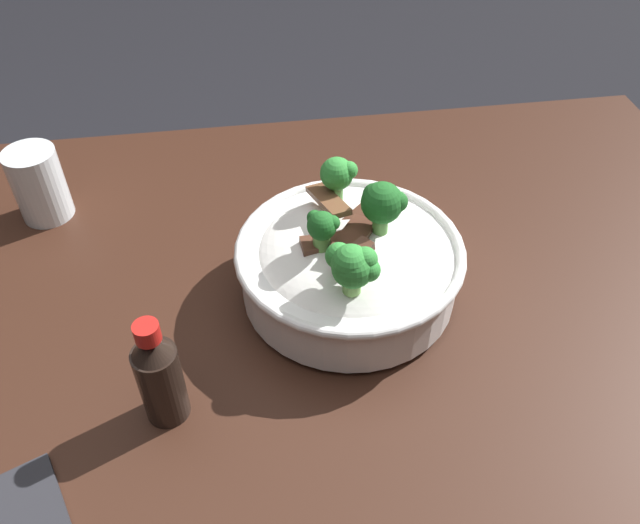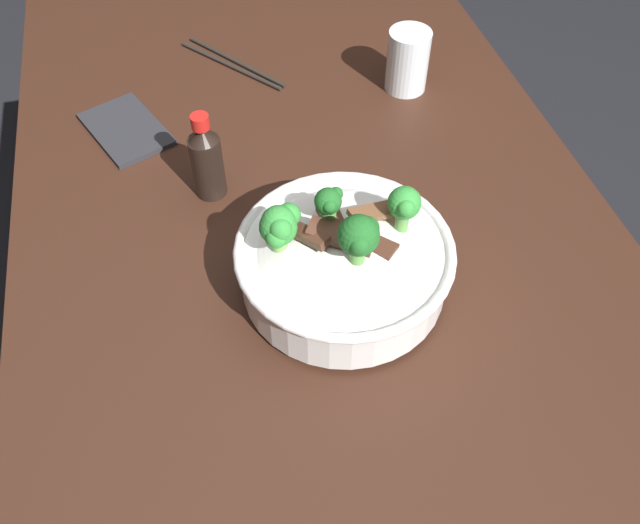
{
  "view_description": "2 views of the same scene",
  "coord_description": "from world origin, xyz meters",
  "views": [
    {
      "loc": [
        0.04,
        -0.5,
        1.33
      ],
      "look_at": [
        0.11,
        -0.02,
        0.87
      ],
      "focal_mm": 36.11,
      "sensor_mm": 36.0,
      "label": 1
    },
    {
      "loc": [
        0.62,
        -0.14,
        1.42
      ],
      "look_at": [
        0.14,
        -0.02,
        0.83
      ],
      "focal_mm": 37.11,
      "sensor_mm": 36.0,
      "label": 2
    }
  ],
  "objects": [
    {
      "name": "soy_sauce_bottle",
      "position": [
        -0.05,
        -0.13,
        0.84
      ],
      "size": [
        0.04,
        0.04,
        0.13
      ],
      "color": "black",
      "rests_on": "dining_table"
    },
    {
      "name": "drinking_glass",
      "position": [
        -0.22,
        0.21,
        0.83
      ],
      "size": [
        0.07,
        0.07,
        0.1
      ],
      "color": "white",
      "rests_on": "dining_table"
    },
    {
      "name": "rice_bowl",
      "position": [
        0.15,
        0.01,
        0.84
      ],
      "size": [
        0.25,
        0.25,
        0.15
      ],
      "color": "white",
      "rests_on": "dining_table"
    },
    {
      "name": "folded_napkin",
      "position": [
        -0.21,
        -0.23,
        0.79
      ],
      "size": [
        0.17,
        0.14,
        0.01
      ],
      "primitive_type": "cube",
      "rotation": [
        0.0,
        0.0,
        0.4
      ],
      "color": "#28282D",
      "rests_on": "dining_table"
    },
    {
      "name": "ground",
      "position": [
        0.0,
        0.0,
        0.0
      ],
      "size": [
        10.0,
        10.0,
        0.0
      ],
      "primitive_type": "plane",
      "color": "black"
    },
    {
      "name": "chopsticks_pair",
      "position": [
        -0.34,
        -0.05,
        0.79
      ],
      "size": [
        0.18,
        0.15,
        0.01
      ],
      "color": "#28231E",
      "rests_on": "dining_table"
    },
    {
      "name": "dining_table",
      "position": [
        0.0,
        0.0,
        0.66
      ],
      "size": [
        1.39,
        0.78,
        0.78
      ],
      "color": "#381E14",
      "rests_on": "ground"
    }
  ]
}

